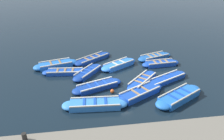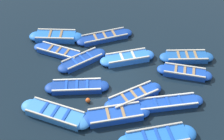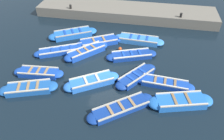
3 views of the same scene
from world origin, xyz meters
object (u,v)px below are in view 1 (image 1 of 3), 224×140
at_px(boat_tucked, 97,86).
at_px(boat_outer_left, 179,96).
at_px(boat_outer_right, 155,57).
at_px(boat_broadside, 119,65).
at_px(boat_mid_row, 88,72).
at_px(boat_alongside, 140,93).
at_px(boat_bow_out, 95,104).
at_px(boat_far_corner, 166,79).
at_px(bollard_mid_north, 24,137).
at_px(boat_near_quay, 65,72).
at_px(boat_stern_in, 56,65).
at_px(buoy_orange_near, 112,91).
at_px(boat_centre, 93,59).
at_px(boat_drifting, 142,81).
at_px(boat_end_of_row, 161,64).

bearing_deg(boat_tucked, boat_outer_left, -112.53).
bearing_deg(boat_outer_right, boat_broadside, 109.51).
bearing_deg(boat_mid_row, boat_tucked, -165.87).
bearing_deg(boat_outer_left, boat_alongside, 71.65).
height_order(boat_mid_row, boat_bow_out, boat_bow_out).
distance_m(boat_mid_row, boat_tucked, 2.21).
bearing_deg(boat_far_corner, boat_broadside, 46.27).
xyz_separation_m(boat_outer_left, bollard_mid_north, (-3.19, 8.24, 0.82)).
bearing_deg(boat_near_quay, boat_mid_row, -100.29).
xyz_separation_m(boat_mid_row, boat_outer_right, (2.17, -5.87, 0.01)).
distance_m(boat_stern_in, buoy_orange_near, 5.97).
relative_size(boat_outer_left, boat_alongside, 1.07).
distance_m(boat_tucked, boat_far_corner, 4.90).
distance_m(boat_near_quay, boat_stern_in, 1.57).
bearing_deg(boat_bow_out, boat_near_quay, 23.03).
height_order(boat_centre, bollard_mid_north, bollard_mid_north).
relative_size(boat_tucked, boat_bow_out, 0.93).
distance_m(boat_outer_right, boat_far_corner, 4.01).
bearing_deg(boat_broadside, boat_outer_right, -70.49).
xyz_separation_m(boat_outer_left, boat_near_quay, (4.45, 7.05, -0.05)).
relative_size(boat_drifting, boat_broadside, 0.91).
bearing_deg(boat_mid_row, boat_broadside, -68.73).
xyz_separation_m(boat_mid_row, boat_alongside, (-3.39, -3.11, 0.02)).
relative_size(boat_mid_row, boat_broadside, 0.91).
bearing_deg(bollard_mid_north, buoy_orange_near, -43.88).
relative_size(boat_tucked, boat_broadside, 1.09).
relative_size(bollard_mid_north, buoy_orange_near, 1.39).
relative_size(boat_near_quay, boat_bow_out, 0.90).
bearing_deg(boat_drifting, boat_far_corner, -85.81).
bearing_deg(boat_stern_in, boat_outer_right, -86.46).
bearing_deg(bollard_mid_north, boat_drifting, -50.49).
bearing_deg(boat_bow_out, boat_stern_in, 24.95).
height_order(boat_centre, boat_broadside, boat_broadside).
bearing_deg(buoy_orange_near, boat_broadside, -15.57).
xyz_separation_m(boat_tucked, buoy_orange_near, (-0.70, -0.91, -0.03)).
height_order(boat_near_quay, boat_bow_out, boat_bow_out).
xyz_separation_m(boat_tucked, boat_far_corner, (0.32, -4.89, -0.01)).
bearing_deg(boat_centre, boat_far_corner, -132.12).
bearing_deg(boat_end_of_row, boat_broadside, 86.51).
xyz_separation_m(boat_end_of_row, boat_outer_left, (-4.91, 0.56, 0.03)).
bearing_deg(boat_centre, boat_outer_left, -144.37).
height_order(boat_centre, boat_stern_in, boat_stern_in).
xyz_separation_m(boat_outer_right, boat_stern_in, (-0.52, 8.36, 0.02)).
xyz_separation_m(boat_bow_out, bollard_mid_north, (-3.11, 3.12, 0.84)).
bearing_deg(boat_far_corner, boat_centre, 47.88).
relative_size(boat_tucked, buoy_orange_near, 14.06).
relative_size(boat_outer_left, boat_outer_right, 1.12).
height_order(boat_outer_left, boat_broadside, boat_outer_left).
distance_m(boat_outer_left, bollard_mid_north, 8.88).
bearing_deg(boat_mid_row, boat_stern_in, 56.48).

